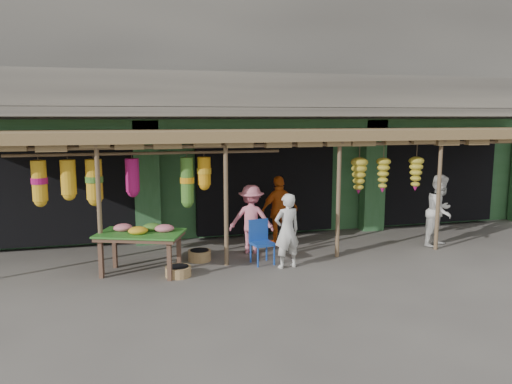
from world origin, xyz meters
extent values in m
plane|color=#514C47|center=(0.00, 0.00, 0.00)|extent=(80.00, 80.00, 0.00)
cube|color=gray|center=(0.00, 5.00, 5.00)|extent=(16.00, 6.00, 4.00)
cube|color=#2D6033|center=(0.00, 5.15, 1.50)|extent=(16.00, 5.70, 3.00)
cube|color=gray|center=(0.00, 1.65, 3.20)|extent=(16.00, 0.90, 0.22)
cube|color=gray|center=(0.00, 1.25, 3.70)|extent=(16.00, 0.10, 0.80)
cube|color=#2D6033|center=(0.00, 2.05, 2.85)|extent=(16.00, 0.35, 0.35)
cube|color=yellow|center=(-5.00, 1.97, 2.75)|extent=(1.70, 0.06, 0.55)
cube|color=#B21414|center=(-5.00, 1.93, 2.75)|extent=(1.30, 0.02, 0.30)
cube|color=black|center=(-5.00, 3.00, 1.35)|extent=(3.60, 2.00, 2.50)
cube|color=black|center=(0.00, 3.00, 1.35)|extent=(3.60, 2.00, 2.50)
cube|color=black|center=(5.00, 3.00, 1.35)|extent=(3.60, 2.00, 2.50)
cube|color=#2D6033|center=(-3.00, 2.05, 1.50)|extent=(0.60, 0.35, 3.00)
cube|color=#2D6033|center=(3.00, 2.05, 1.50)|extent=(0.60, 0.35, 3.00)
cylinder|color=brown|center=(-4.00, -0.20, 1.30)|extent=(0.09, 0.09, 2.60)
cylinder|color=brown|center=(-1.50, -0.20, 1.30)|extent=(0.09, 0.09, 2.60)
cylinder|color=brown|center=(1.00, -0.20, 1.30)|extent=(0.09, 0.09, 2.60)
cylinder|color=brown|center=(3.50, -0.20, 1.30)|extent=(0.09, 0.09, 2.60)
cylinder|color=brown|center=(-0.25, -0.20, 2.50)|extent=(12.90, 0.08, 0.08)
cylinder|color=brown|center=(-3.00, 0.20, 2.35)|extent=(5.50, 0.06, 0.06)
cube|color=brown|center=(0.00, 0.90, 2.68)|extent=(14.00, 2.70, 0.22)
cube|color=brown|center=(-4.00, -0.42, 0.36)|extent=(0.10, 0.10, 0.72)
cube|color=brown|center=(-2.74, -0.90, 0.36)|extent=(0.10, 0.10, 0.72)
cube|color=brown|center=(-3.76, 0.21, 0.36)|extent=(0.10, 0.10, 0.72)
cube|color=brown|center=(-2.50, -0.27, 0.36)|extent=(0.10, 0.10, 0.72)
cube|color=brown|center=(-3.25, -0.34, 0.77)|extent=(1.80, 1.41, 0.07)
cube|color=#26661E|center=(-3.25, -0.34, 0.82)|extent=(1.87, 1.48, 0.03)
ellipsoid|color=pink|center=(-3.58, -0.10, 0.90)|extent=(0.38, 0.32, 0.16)
ellipsoid|color=yellow|center=(-3.29, -0.45, 0.90)|extent=(0.38, 0.32, 0.16)
ellipsoid|color=pink|center=(-2.78, -0.38, 0.90)|extent=(0.38, 0.32, 0.16)
ellipsoid|color=#4D892D|center=(-3.01, -0.19, 0.90)|extent=(0.38, 0.32, 0.16)
cylinder|color=#1945A8|center=(-0.90, -0.51, 0.21)|extent=(0.04, 0.04, 0.42)
cylinder|color=#1945A8|center=(-0.53, -0.44, 0.21)|extent=(0.04, 0.04, 0.42)
cylinder|color=#1945A8|center=(-0.96, -0.14, 0.21)|extent=(0.04, 0.04, 0.42)
cylinder|color=#1945A8|center=(-0.59, -0.07, 0.21)|extent=(0.04, 0.04, 0.42)
cube|color=#1945A8|center=(-0.75, -0.29, 0.44)|extent=(0.51, 0.51, 0.05)
cube|color=#1945A8|center=(-0.78, -0.08, 0.69)|extent=(0.44, 0.11, 0.47)
cylinder|color=olive|center=(-2.56, -0.69, 0.10)|extent=(0.62, 0.62, 0.19)
cylinder|color=#AB894F|center=(-2.00, 0.27, 0.11)|extent=(0.60, 0.60, 0.23)
imported|color=silver|center=(-0.33, -0.67, 0.77)|extent=(0.63, 0.47, 1.55)
imported|color=silver|center=(3.76, 0.07, 0.86)|extent=(1.05, 0.98, 1.72)
imported|color=#D55A14|center=(0.06, 1.09, 0.85)|extent=(1.06, 0.61, 1.69)
imported|color=pink|center=(-0.76, 0.63, 0.78)|extent=(1.14, 0.87, 1.56)
camera|label=1|loc=(-3.45, -10.15, 3.09)|focal=35.00mm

